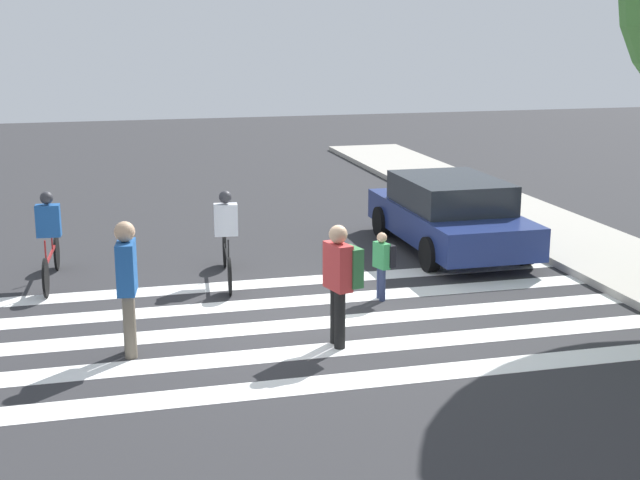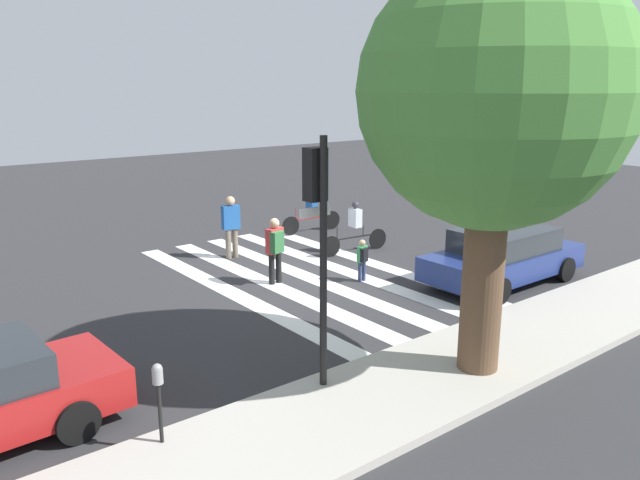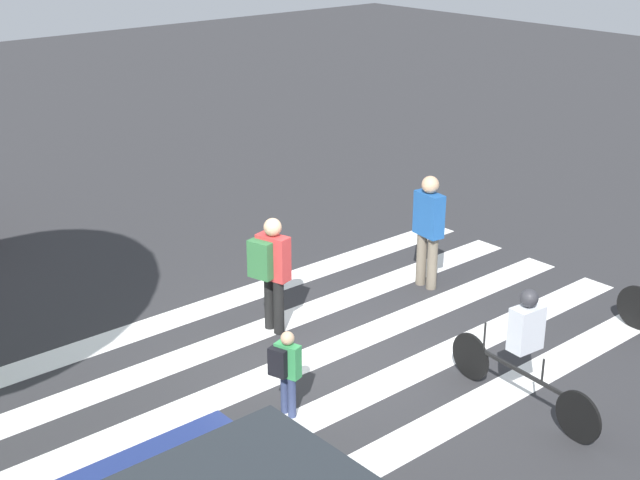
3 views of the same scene
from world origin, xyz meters
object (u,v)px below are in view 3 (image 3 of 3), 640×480
(pedestrian_adult_blue_shirt, at_px, (428,225))
(pedestrian_adult_tall_backpack, at_px, (286,367))
(pedestrian_child_with_backpack, at_px, (271,267))
(cyclist_mid_street, at_px, (525,345))

(pedestrian_adult_blue_shirt, bearing_deg, pedestrian_adult_tall_backpack, 118.29)
(pedestrian_adult_tall_backpack, relative_size, pedestrian_child_with_backpack, 0.65)
(pedestrian_adult_blue_shirt, distance_m, pedestrian_adult_tall_backpack, 4.37)
(pedestrian_adult_blue_shirt, distance_m, pedestrian_child_with_backpack, 2.87)
(pedestrian_adult_blue_shirt, relative_size, pedestrian_child_with_backpack, 1.07)
(pedestrian_adult_tall_backpack, bearing_deg, pedestrian_adult_blue_shirt, 93.26)
(pedestrian_adult_tall_backpack, distance_m, pedestrian_child_with_backpack, 2.27)
(pedestrian_adult_tall_backpack, distance_m, cyclist_mid_street, 2.87)
(pedestrian_adult_blue_shirt, height_order, cyclist_mid_street, pedestrian_adult_blue_shirt)
(pedestrian_adult_blue_shirt, distance_m, cyclist_mid_street, 3.72)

